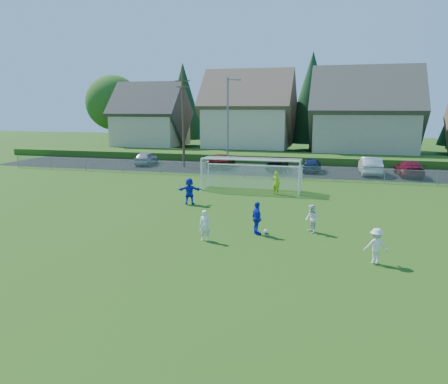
{
  "coord_description": "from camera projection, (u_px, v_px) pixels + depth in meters",
  "views": [
    {
      "loc": [
        6.46,
        -15.86,
        6.26
      ],
      "look_at": [
        0.0,
        8.0,
        1.4
      ],
      "focal_mm": 35.0,
      "sensor_mm": 36.0,
      "label": 1
    }
  ],
  "objects": [
    {
      "name": "ground",
      "position": [
        173.0,
        262.0,
        17.88
      ],
      "size": [
        160.0,
        160.0,
        0.0
      ],
      "primitive_type": "plane",
      "color": "#193D0C",
      "rests_on": "ground"
    },
    {
      "name": "asphalt_lot",
      "position": [
        274.0,
        170.0,
        43.93
      ],
      "size": [
        60.0,
        60.0,
        0.0
      ],
      "primitive_type": "plane",
      "color": "black",
      "rests_on": "ground"
    },
    {
      "name": "grass_embankment",
      "position": [
        284.0,
        157.0,
        50.96
      ],
      "size": [
        70.0,
        6.0,
        0.8
      ],
      "primitive_type": "cube",
      "color": "#1E420F",
      "rests_on": "ground"
    },
    {
      "name": "soccer_ball",
      "position": [
        266.0,
        231.0,
        21.84
      ],
      "size": [
        0.22,
        0.22,
        0.22
      ],
      "primitive_type": "sphere",
      "color": "white",
      "rests_on": "ground"
    },
    {
      "name": "player_white_a",
      "position": [
        205.0,
        226.0,
        20.57
      ],
      "size": [
        0.59,
        0.44,
        1.46
      ],
      "primitive_type": "imported",
      "rotation": [
        0.0,
        0.0,
        0.19
      ],
      "color": "white",
      "rests_on": "ground"
    },
    {
      "name": "player_white_b",
      "position": [
        312.0,
        219.0,
        21.86
      ],
      "size": [
        0.8,
        0.86,
        1.43
      ],
      "primitive_type": "imported",
      "rotation": [
        0.0,
        0.0,
        -1.11
      ],
      "color": "white",
      "rests_on": "ground"
    },
    {
      "name": "player_white_c",
      "position": [
        376.0,
        246.0,
        17.59
      ],
      "size": [
        1.02,
        0.69,
        1.47
      ],
      "primitive_type": "imported",
      "rotation": [
        0.0,
        0.0,
        3.3
      ],
      "color": "white",
      "rests_on": "ground"
    },
    {
      "name": "player_blue_a",
      "position": [
        257.0,
        218.0,
        21.57
      ],
      "size": [
        0.87,
        1.03,
        1.65
      ],
      "primitive_type": "imported",
      "rotation": [
        0.0,
        0.0,
        2.15
      ],
      "color": "#152AC6",
      "rests_on": "ground"
    },
    {
      "name": "player_blue_b",
      "position": [
        189.0,
        191.0,
        28.29
      ],
      "size": [
        1.68,
        0.9,
        1.73
      ],
      "primitive_type": "imported",
      "rotation": [
        0.0,
        0.0,
        3.4
      ],
      "color": "#152AC6",
      "rests_on": "ground"
    },
    {
      "name": "goalkeeper",
      "position": [
        276.0,
        183.0,
        31.47
      ],
      "size": [
        0.72,
        0.62,
        1.68
      ],
      "primitive_type": "imported",
      "rotation": [
        0.0,
        0.0,
        2.72
      ],
      "color": "#B6D919",
      "rests_on": "ground"
    },
    {
      "name": "car_a",
      "position": [
        146.0,
        158.0,
        47.56
      ],
      "size": [
        2.18,
        4.38,
        1.43
      ],
      "primitive_type": "imported",
      "rotation": [
        0.0,
        0.0,
        3.26
      ],
      "color": "#A3A4AB",
      "rests_on": "ground"
    },
    {
      "name": "car_c",
      "position": [
        221.0,
        161.0,
        45.34
      ],
      "size": [
        2.62,
        5.13,
        1.39
      ],
      "primitive_type": "imported",
      "rotation": [
        0.0,
        0.0,
        3.21
      ],
      "color": "#610D0B",
      "rests_on": "ground"
    },
    {
      "name": "car_d",
      "position": [
        277.0,
        163.0,
        43.39
      ],
      "size": [
        2.08,
        4.75,
        1.36
      ],
      "primitive_type": "imported",
      "rotation": [
        0.0,
        0.0,
        3.18
      ],
      "color": "black",
      "rests_on": "ground"
    },
    {
      "name": "car_e",
      "position": [
        312.0,
        165.0,
        42.41
      ],
      "size": [
        1.67,
        4.07,
        1.38
      ],
      "primitive_type": "imported",
      "rotation": [
        0.0,
        0.0,
        3.13
      ],
      "color": "#142346",
      "rests_on": "ground"
    },
    {
      "name": "car_f",
      "position": [
        370.0,
        166.0,
        40.67
      ],
      "size": [
        2.03,
        5.08,
        1.64
      ],
      "primitive_type": "imported",
      "rotation": [
        0.0,
        0.0,
        3.2
      ],
      "color": "silver",
      "rests_on": "ground"
    },
    {
      "name": "car_g",
      "position": [
        409.0,
        169.0,
        39.62
      ],
      "size": [
        2.3,
        5.0,
        1.42
      ],
      "primitive_type": "imported",
      "rotation": [
        0.0,
        0.0,
        3.21
      ],
      "color": "maroon",
      "rests_on": "ground"
    },
    {
      "name": "soccer_goal",
      "position": [
        252.0,
        169.0,
        32.77
      ],
      "size": [
        7.42,
        1.9,
        2.5
      ],
      "color": "white",
      "rests_on": "ground"
    },
    {
      "name": "chainlink_fence",
      "position": [
        265.0,
        171.0,
        38.6
      ],
      "size": [
        52.06,
        0.06,
        1.2
      ],
      "color": "gray",
      "rests_on": "ground"
    },
    {
      "name": "streetlight",
      "position": [
        228.0,
        121.0,
        42.71
      ],
      "size": [
        1.38,
        0.18,
        9.0
      ],
      "color": "slate",
      "rests_on": "ground"
    },
    {
      "name": "utility_pole",
      "position": [
        183.0,
        117.0,
        44.9
      ],
      "size": [
        1.6,
        0.26,
        10.0
      ],
      "color": "#473321",
      "rests_on": "ground"
    },
    {
      "name": "houses_row",
      "position": [
        309.0,
        98.0,
        56.18
      ],
      "size": [
        53.9,
        11.45,
        13.27
      ],
      "color": "tan",
      "rests_on": "ground"
    },
    {
      "name": "tree_row",
      "position": [
        305.0,
        102.0,
        62.44
      ],
      "size": [
        65.98,
        12.36,
        13.8
      ],
      "color": "#382616",
      "rests_on": "ground"
    }
  ]
}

